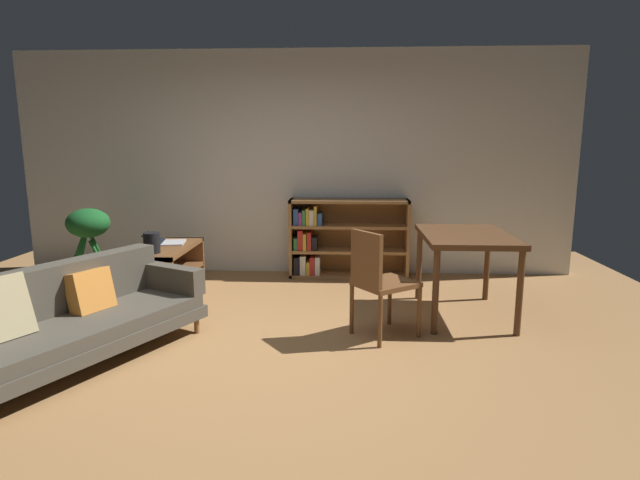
{
  "coord_description": "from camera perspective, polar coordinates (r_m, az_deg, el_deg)",
  "views": [
    {
      "loc": [
        0.66,
        -3.67,
        1.6
      ],
      "look_at": [
        0.43,
        0.59,
        0.8
      ],
      "focal_mm": 28.96,
      "sensor_mm": 36.0,
      "label": 1
    }
  ],
  "objects": [
    {
      "name": "ground_plane",
      "position": [
        4.06,
        -6.7,
        -12.64
      ],
      "size": [
        8.16,
        8.16,
        0.0
      ],
      "primitive_type": "plane",
      "color": "#9E7042"
    },
    {
      "name": "back_wall_panel",
      "position": [
        6.41,
        -2.88,
        8.4
      ],
      "size": [
        6.8,
        0.1,
        2.7
      ],
      "primitive_type": "cube",
      "color": "silver",
      "rests_on": "ground_plane"
    },
    {
      "name": "fabric_couch",
      "position": [
        4.25,
        -25.83,
        -7.55
      ],
      "size": [
        1.51,
        2.02,
        0.75
      ],
      "color": "brown",
      "rests_on": "ground_plane"
    },
    {
      "name": "media_console",
      "position": [
        5.71,
        -16.28,
        -3.36
      ],
      "size": [
        0.45,
        1.1,
        0.53
      ],
      "color": "brown",
      "rests_on": "ground_plane"
    },
    {
      "name": "open_laptop",
      "position": [
        5.84,
        -16.6,
        -0.09
      ],
      "size": [
        0.47,
        0.39,
        0.12
      ],
      "color": "silver",
      "rests_on": "media_console"
    },
    {
      "name": "desk_speaker",
      "position": [
        5.36,
        -18.1,
        -0.3
      ],
      "size": [
        0.16,
        0.16,
        0.2
      ],
      "color": "black",
      "rests_on": "media_console"
    },
    {
      "name": "potted_floor_plant",
      "position": [
        6.29,
        -24.17,
        0.57
      ],
      "size": [
        0.46,
        0.46,
        0.89
      ],
      "color": "#9E9389",
      "rests_on": "ground_plane"
    },
    {
      "name": "dining_table",
      "position": [
        4.95,
        15.8,
        -0.34
      ],
      "size": [
        0.79,
        1.13,
        0.78
      ],
      "color": "#56351E",
      "rests_on": "ground_plane"
    },
    {
      "name": "dining_chair_near",
      "position": [
        4.27,
        6.49,
        -4.25
      ],
      "size": [
        0.61,
        0.6,
        0.91
      ],
      "color": "brown",
      "rests_on": "ground_plane"
    },
    {
      "name": "bookshelf",
      "position": [
        6.28,
        2.12,
        0.15
      ],
      "size": [
        1.43,
        0.35,
        0.94
      ],
      "color": "olive",
      "rests_on": "ground_plane"
    }
  ]
}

